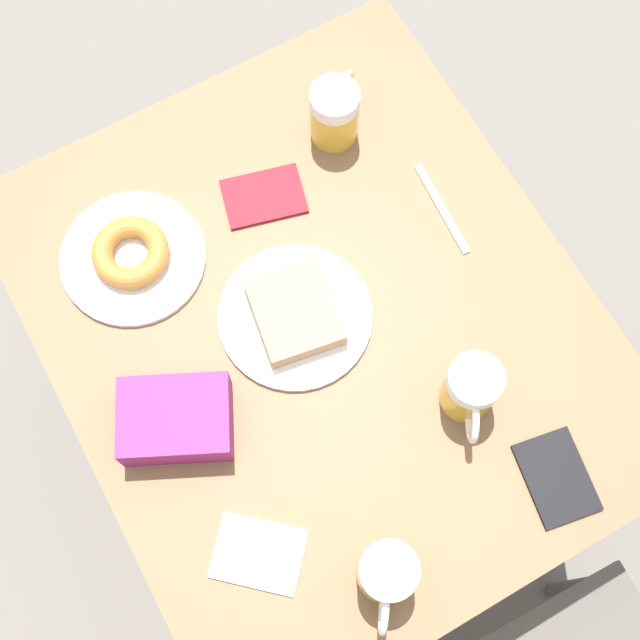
{
  "coord_description": "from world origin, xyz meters",
  "views": [
    {
      "loc": [
        0.21,
        0.37,
        2.04
      ],
      "look_at": [
        0.0,
        0.0,
        0.79
      ],
      "focal_mm": 50.0,
      "sensor_mm": 36.0,
      "label": 1
    }
  ],
  "objects_px": {
    "passport_near_edge": "(264,196)",
    "passport_far_edge": "(556,477)",
    "fork": "(442,208)",
    "blue_pouch": "(176,419)",
    "plate_with_cake": "(295,314)",
    "plate_with_donut": "(132,255)",
    "beer_mug_center": "(335,112)",
    "napkin_folded": "(258,554)",
    "beer_mug_right": "(471,390)",
    "beer_mug_left": "(386,575)"
  },
  "relations": [
    {
      "from": "beer_mug_right",
      "to": "fork",
      "type": "distance_m",
      "value": 0.31
    },
    {
      "from": "blue_pouch",
      "to": "napkin_folded",
      "type": "bearing_deg",
      "value": 93.78
    },
    {
      "from": "plate_with_cake",
      "to": "blue_pouch",
      "type": "relative_size",
      "value": 1.22
    },
    {
      "from": "beer_mug_right",
      "to": "fork",
      "type": "relative_size",
      "value": 0.66
    },
    {
      "from": "plate_with_cake",
      "to": "beer_mug_center",
      "type": "xyz_separation_m",
      "value": [
        -0.21,
        -0.25,
        0.04
      ]
    },
    {
      "from": "napkin_folded",
      "to": "blue_pouch",
      "type": "height_order",
      "value": "blue_pouch"
    },
    {
      "from": "beer_mug_left",
      "to": "napkin_folded",
      "type": "relative_size",
      "value": 0.73
    },
    {
      "from": "fork",
      "to": "passport_near_edge",
      "type": "bearing_deg",
      "value": -33.44
    },
    {
      "from": "passport_far_edge",
      "to": "beer_mug_left",
      "type": "bearing_deg",
      "value": -0.62
    },
    {
      "from": "beer_mug_left",
      "to": "fork",
      "type": "distance_m",
      "value": 0.57
    },
    {
      "from": "beer_mug_left",
      "to": "beer_mug_center",
      "type": "xyz_separation_m",
      "value": [
        -0.29,
        -0.64,
        0.0
      ]
    },
    {
      "from": "plate_with_cake",
      "to": "beer_mug_right",
      "type": "xyz_separation_m",
      "value": [
        -0.16,
        0.23,
        0.04
      ]
    },
    {
      "from": "fork",
      "to": "passport_far_edge",
      "type": "xyz_separation_m",
      "value": [
        0.08,
        0.44,
        0.0
      ]
    },
    {
      "from": "beer_mug_left",
      "to": "beer_mug_right",
      "type": "distance_m",
      "value": 0.28
    },
    {
      "from": "blue_pouch",
      "to": "plate_with_donut",
      "type": "bearing_deg",
      "value": -101.46
    },
    {
      "from": "beer_mug_left",
      "to": "plate_with_donut",
      "type": "bearing_deg",
      "value": -80.92
    },
    {
      "from": "fork",
      "to": "blue_pouch",
      "type": "bearing_deg",
      "value": 11.75
    },
    {
      "from": "plate_with_cake",
      "to": "plate_with_donut",
      "type": "distance_m",
      "value": 0.27
    },
    {
      "from": "beer_mug_left",
      "to": "passport_far_edge",
      "type": "xyz_separation_m",
      "value": [
        -0.28,
        0.0,
        -0.05
      ]
    },
    {
      "from": "passport_near_edge",
      "to": "passport_far_edge",
      "type": "distance_m",
      "value": 0.62
    },
    {
      "from": "beer_mug_left",
      "to": "passport_far_edge",
      "type": "bearing_deg",
      "value": 179.38
    },
    {
      "from": "beer_mug_center",
      "to": "plate_with_cake",
      "type": "bearing_deg",
      "value": 49.92
    },
    {
      "from": "beer_mug_center",
      "to": "passport_far_edge",
      "type": "xyz_separation_m",
      "value": [
        0.0,
        0.65,
        -0.05
      ]
    },
    {
      "from": "blue_pouch",
      "to": "beer_mug_right",
      "type": "bearing_deg",
      "value": 155.76
    },
    {
      "from": "beer_mug_center",
      "to": "blue_pouch",
      "type": "height_order",
      "value": "beer_mug_center"
    },
    {
      "from": "beer_mug_center",
      "to": "passport_far_edge",
      "type": "height_order",
      "value": "beer_mug_center"
    },
    {
      "from": "passport_far_edge",
      "to": "beer_mug_center",
      "type": "bearing_deg",
      "value": -90.32
    },
    {
      "from": "fork",
      "to": "passport_far_edge",
      "type": "relative_size",
      "value": 1.21
    },
    {
      "from": "plate_with_donut",
      "to": "blue_pouch",
      "type": "xyz_separation_m",
      "value": [
        0.05,
        0.27,
        0.02
      ]
    },
    {
      "from": "beer_mug_right",
      "to": "passport_near_edge",
      "type": "bearing_deg",
      "value": -76.86
    },
    {
      "from": "passport_far_edge",
      "to": "napkin_folded",
      "type": "bearing_deg",
      "value": -15.34
    },
    {
      "from": "plate_with_cake",
      "to": "beer_mug_center",
      "type": "bearing_deg",
      "value": -130.08
    },
    {
      "from": "plate_with_donut",
      "to": "plate_with_cake",
      "type": "bearing_deg",
      "value": 129.81
    },
    {
      "from": "plate_with_cake",
      "to": "passport_far_edge",
      "type": "height_order",
      "value": "plate_with_cake"
    },
    {
      "from": "beer_mug_right",
      "to": "blue_pouch",
      "type": "height_order",
      "value": "beer_mug_right"
    },
    {
      "from": "beer_mug_left",
      "to": "beer_mug_center",
      "type": "bearing_deg",
      "value": -114.13
    },
    {
      "from": "napkin_folded",
      "to": "beer_mug_center",
      "type": "bearing_deg",
      "value": -128.6
    },
    {
      "from": "beer_mug_right",
      "to": "beer_mug_left",
      "type": "bearing_deg",
      "value": 34.25
    },
    {
      "from": "napkin_folded",
      "to": "blue_pouch",
      "type": "relative_size",
      "value": 0.79
    },
    {
      "from": "beer_mug_right",
      "to": "plate_with_cake",
      "type": "bearing_deg",
      "value": -56.38
    },
    {
      "from": "napkin_folded",
      "to": "passport_far_edge",
      "type": "height_order",
      "value": "passport_far_edge"
    },
    {
      "from": "beer_mug_center",
      "to": "beer_mug_left",
      "type": "bearing_deg",
      "value": 65.87
    },
    {
      "from": "passport_near_edge",
      "to": "passport_far_edge",
      "type": "height_order",
      "value": "same"
    },
    {
      "from": "beer_mug_left",
      "to": "napkin_folded",
      "type": "xyz_separation_m",
      "value": [
        0.14,
        -0.11,
        -0.05
      ]
    },
    {
      "from": "blue_pouch",
      "to": "fork",
      "type": "bearing_deg",
      "value": -168.25
    },
    {
      "from": "plate_with_cake",
      "to": "passport_far_edge",
      "type": "distance_m",
      "value": 0.45
    },
    {
      "from": "fork",
      "to": "plate_with_cake",
      "type": "bearing_deg",
      "value": 8.98
    },
    {
      "from": "napkin_folded",
      "to": "beer_mug_left",
      "type": "bearing_deg",
      "value": 140.43
    },
    {
      "from": "beer_mug_left",
      "to": "napkin_folded",
      "type": "distance_m",
      "value": 0.18
    },
    {
      "from": "fork",
      "to": "beer_mug_center",
      "type": "bearing_deg",
      "value": -69.15
    }
  ]
}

